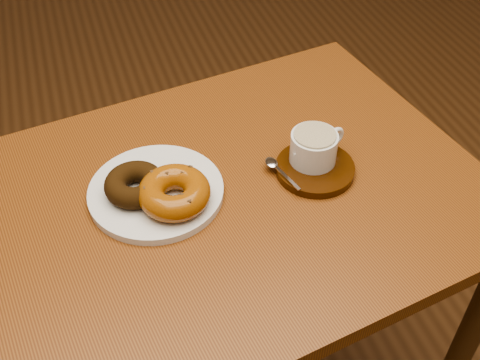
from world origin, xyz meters
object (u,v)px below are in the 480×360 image
object	(u,v)px
cafe_table	(230,241)
donut_plate	(156,192)
saucer	(315,169)
coffee_cup	(314,147)

from	to	relation	value
cafe_table	donut_plate	distance (m)	0.19
cafe_table	saucer	world-z (taller)	saucer
donut_plate	saucer	size ratio (longest dim) A/B	1.65
coffee_cup	saucer	bearing A→B (deg)	-115.11
cafe_table	coffee_cup	xyz separation A→B (m)	(0.16, 0.02, 0.18)
donut_plate	coffee_cup	size ratio (longest dim) A/B	2.13
saucer	coffee_cup	world-z (taller)	coffee_cup
donut_plate	coffee_cup	world-z (taller)	coffee_cup
saucer	coffee_cup	distance (m)	0.04
donut_plate	saucer	bearing A→B (deg)	-6.26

